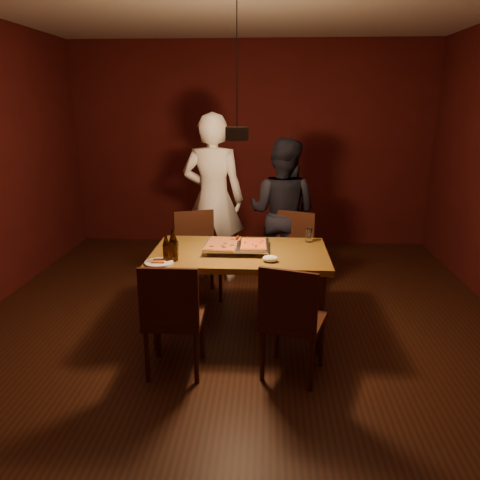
# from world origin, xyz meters

# --- Properties ---
(room_shell) EXTENTS (6.00, 6.00, 6.00)m
(room_shell) POSITION_xyz_m (0.00, 0.00, 1.40)
(room_shell) COLOR #371A0F
(room_shell) RESTS_ON ground
(dining_table) EXTENTS (1.50, 0.90, 0.75)m
(dining_table) POSITION_xyz_m (0.01, 0.17, 0.68)
(dining_table) COLOR brown
(dining_table) RESTS_ON floor
(chair_far_left) EXTENTS (0.54, 0.54, 0.49)m
(chair_far_left) POSITION_xyz_m (-0.49, 0.97, 0.54)
(chair_far_left) COLOR #38190F
(chair_far_left) RESTS_ON floor
(chair_far_right) EXTENTS (0.55, 0.55, 0.49)m
(chair_far_right) POSITION_xyz_m (0.50, 1.00, 0.54)
(chair_far_right) COLOR #38190F
(chair_far_right) RESTS_ON floor
(chair_near_left) EXTENTS (0.43, 0.43, 0.49)m
(chair_near_left) POSITION_xyz_m (-0.43, -0.59, 0.54)
(chair_near_left) COLOR #38190F
(chair_near_left) RESTS_ON floor
(chair_near_right) EXTENTS (0.53, 0.53, 0.49)m
(chair_near_right) POSITION_xyz_m (0.42, -0.58, 0.54)
(chair_near_right) COLOR #38190F
(chair_near_right) RESTS_ON floor
(pizza_tray) EXTENTS (0.58, 0.48, 0.05)m
(pizza_tray) POSITION_xyz_m (-0.02, 0.20, 0.77)
(pizza_tray) COLOR silver
(pizza_tray) RESTS_ON dining_table
(pizza_meat) EXTENTS (0.30, 0.44, 0.02)m
(pizza_meat) POSITION_xyz_m (-0.14, 0.19, 0.81)
(pizza_meat) COLOR maroon
(pizza_meat) RESTS_ON pizza_tray
(pizza_cheese) EXTENTS (0.23, 0.35, 0.02)m
(pizza_cheese) POSITION_xyz_m (0.13, 0.20, 0.81)
(pizza_cheese) COLOR gold
(pizza_cheese) RESTS_ON pizza_tray
(spatula) EXTENTS (0.10, 0.24, 0.04)m
(spatula) POSITION_xyz_m (-0.03, 0.22, 0.81)
(spatula) COLOR silver
(spatula) RESTS_ON pizza_tray
(beer_bottle_a) EXTENTS (0.06, 0.06, 0.22)m
(beer_bottle_a) POSITION_xyz_m (-0.56, -0.15, 0.86)
(beer_bottle_a) COLOR black
(beer_bottle_a) RESTS_ON dining_table
(beer_bottle_b) EXTENTS (0.07, 0.07, 0.26)m
(beer_bottle_b) POSITION_xyz_m (-0.51, -0.11, 0.88)
(beer_bottle_b) COLOR black
(beer_bottle_b) RESTS_ON dining_table
(water_glass_left) EXTENTS (0.07, 0.07, 0.12)m
(water_glass_left) POSITION_xyz_m (-0.53, 0.03, 0.81)
(water_glass_left) COLOR silver
(water_glass_left) RESTS_ON dining_table
(water_glass_right) EXTENTS (0.06, 0.06, 0.12)m
(water_glass_right) POSITION_xyz_m (0.63, 0.49, 0.81)
(water_glass_right) COLOR silver
(water_glass_right) RESTS_ON dining_table
(plate_slice) EXTENTS (0.23, 0.23, 0.03)m
(plate_slice) POSITION_xyz_m (-0.61, -0.19, 0.76)
(plate_slice) COLOR white
(plate_slice) RESTS_ON dining_table
(napkin) EXTENTS (0.13, 0.10, 0.05)m
(napkin) POSITION_xyz_m (0.27, -0.09, 0.78)
(napkin) COLOR white
(napkin) RESTS_ON dining_table
(diner_white) EXTENTS (0.74, 0.53, 1.89)m
(diner_white) POSITION_xyz_m (-0.37, 1.47, 0.94)
(diner_white) COLOR white
(diner_white) RESTS_ON floor
(diner_dark) EXTENTS (0.96, 0.86, 1.62)m
(diner_dark) POSITION_xyz_m (0.40, 1.39, 0.81)
(diner_dark) COLOR black
(diner_dark) RESTS_ON floor
(pendant_lamp) EXTENTS (0.18, 0.18, 1.10)m
(pendant_lamp) POSITION_xyz_m (0.00, 0.00, 1.76)
(pendant_lamp) COLOR black
(pendant_lamp) RESTS_ON ceiling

